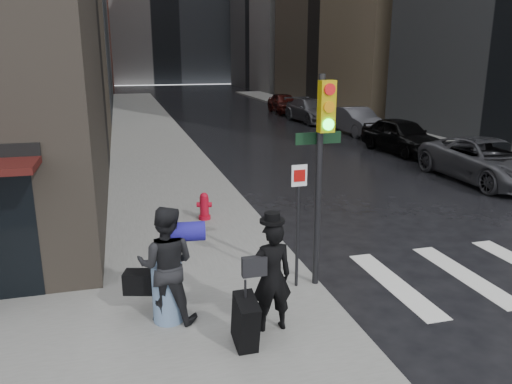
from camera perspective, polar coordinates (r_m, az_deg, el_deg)
The scene contains 12 objects.
ground at distance 8.31m, azimuth -2.87°, elevation -16.12°, with size 140.00×140.00×0.00m, color black.
sidewalk_left at distance 34.23m, azimuth -12.74°, elevation 7.84°, with size 4.00×50.00×0.15m, color slate.
sidewalk_right at distance 37.34m, azimuth 8.65°, elevation 8.64°, with size 3.00×50.00×0.15m, color slate.
man_overcoat at distance 7.73m, azimuth 1.19°, elevation -10.46°, with size 1.01×0.99×1.96m.
man_jeans at distance 8.14m, azimuth -10.26°, elevation -8.16°, with size 1.36×1.03×1.94m.
traffic_light at distance 8.85m, azimuth 7.31°, elevation 4.28°, with size 0.97×0.45×3.89m.
fire_hydrant at distance 13.20m, azimuth -5.93°, elevation -1.75°, with size 0.42×0.32×0.72m.
parked_car_0 at distance 19.37m, azimuth 24.91°, elevation 3.26°, with size 2.50×5.43×1.51m, color #3D3D41.
parked_car_1 at distance 23.91m, azimuth 16.29°, elevation 6.21°, with size 1.86×4.63×1.58m, color black.
parked_car_2 at distance 29.09m, azimuth 11.39°, elevation 7.97°, with size 1.58×4.53×1.49m, color #515156.
parked_car_3 at distance 34.04m, azimuth 6.34°, elevation 9.25°, with size 2.15×5.30×1.54m, color #45454A.
parked_car_4 at distance 39.33m, azimuth 3.21°, elevation 10.12°, with size 1.80×4.46×1.52m, color #3D0F0C.
Camera 1 is at (-1.47, -6.94, 4.34)m, focal length 35.00 mm.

